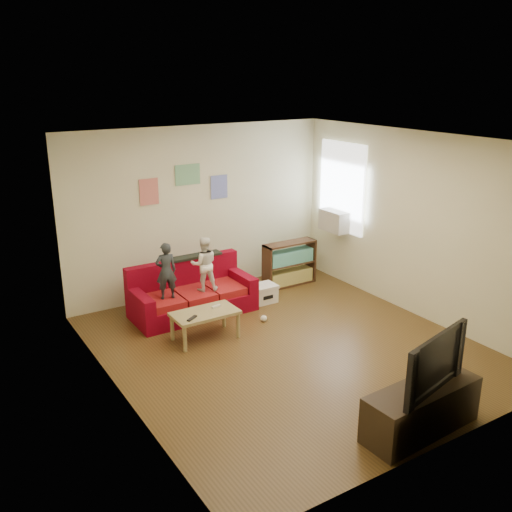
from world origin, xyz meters
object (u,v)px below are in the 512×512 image
coffee_table (205,316)px  bookshelf (289,266)px  child_a (166,271)px  tv_stand (421,409)px  file_box (263,293)px  child_b (204,264)px  television (426,360)px  sofa (191,296)px

coffee_table → bookshelf: 2.44m
child_a → coffee_table: (0.21, -0.76, -0.45)m
bookshelf → tv_stand: 4.32m
bookshelf → file_box: 0.93m
child_b → tv_stand: child_b is taller
bookshelf → television: bearing=-107.3°
file_box → television: (-0.48, -3.70, 0.65)m
television → coffee_table: bearing=92.9°
child_a → file_box: bearing=-173.3°
coffee_table → child_a: bearing=105.8°
coffee_table → television: bearing=-73.6°
tv_stand → coffee_table: bearing=103.5°
coffee_table → bookshelf: bookshelf is taller
child_b → file_box: bearing=-165.7°
child_b → tv_stand: (0.50, -3.77, -0.54)m
child_a → television: child_a is taller
bookshelf → television: 4.34m
file_box → child_b: bearing=175.7°
bookshelf → sofa: bearing=-174.4°
tv_stand → bookshelf: bearing=69.8°
sofa → coffee_table: bearing=-104.5°
bookshelf → file_box: bearing=-152.1°
coffee_table → file_box: (1.37, 0.68, -0.20)m
child_a → bookshelf: (2.39, 0.35, -0.46)m
file_box → television: bearing=-97.4°
file_box → tv_stand: bearing=-97.4°
sofa → bookshelf: bearing=5.6°
television → sofa: bearing=85.8°
coffee_table → bookshelf: size_ratio=0.95×
child_a → tv_stand: child_a is taller
child_a → file_box: size_ratio=1.99×
bookshelf → tv_stand: bearing=-107.3°
coffee_table → child_b: bearing=63.0°
child_b → file_box: child_b is taller
child_b → coffee_table: 0.96m
sofa → file_box: bearing=-11.8°
sofa → tv_stand: sofa is taller
child_b → coffee_table: bearing=81.6°
sofa → coffee_table: sofa is taller
coffee_table → file_box: 1.54m
sofa → television: (0.65, -3.93, 0.53)m
child_b → bookshelf: size_ratio=0.87×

